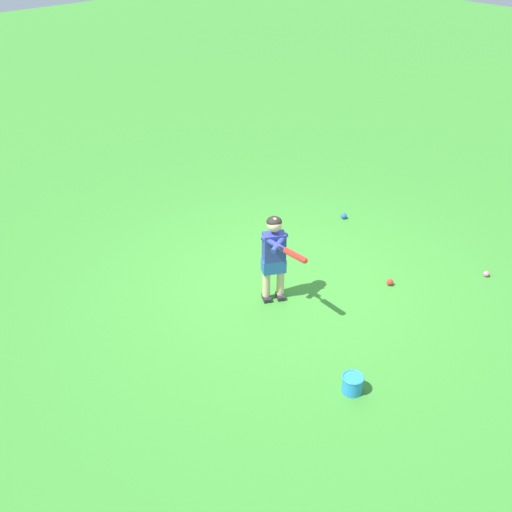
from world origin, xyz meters
TOP-DOWN VIEW (x-y plane):
  - ground_plane at (0.00, 0.00)m, footprint 40.00×40.00m
  - child_batter at (-0.36, -0.12)m, footprint 0.34×0.78m
  - play_ball_near_batter at (1.81, 0.65)m, footprint 0.09×0.09m
  - play_ball_midfield at (0.89, -0.86)m, footprint 0.08×0.08m
  - play_ball_behind_batter at (1.93, -1.56)m, footprint 0.07×0.07m
  - toy_bucket at (-0.88, -1.73)m, footprint 0.22×0.22m

SIDE VIEW (x-z plane):
  - ground_plane at x=0.00m, z-range 0.00..0.00m
  - play_ball_behind_batter at x=1.93m, z-range 0.00..0.07m
  - play_ball_midfield at x=0.89m, z-range 0.00..0.08m
  - play_ball_near_batter at x=1.81m, z-range 0.00..0.09m
  - toy_bucket at x=-0.88m, z-range 0.00..0.19m
  - child_batter at x=-0.36m, z-range 0.11..1.19m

